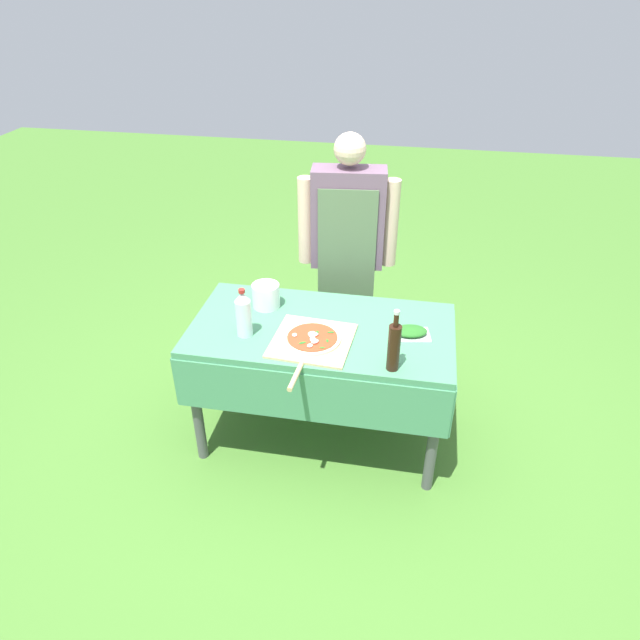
% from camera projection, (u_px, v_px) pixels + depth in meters
% --- Properties ---
extents(ground_plane, '(12.00, 12.00, 0.00)m').
position_uv_depth(ground_plane, '(321.00, 432.00, 3.27)').
color(ground_plane, '#477A2D').
extents(prep_table, '(1.34, 0.72, 0.73)m').
position_uv_depth(prep_table, '(322.00, 344.00, 2.94)').
color(prep_table, '#478960').
rests_on(prep_table, ground).
extents(person_cook, '(0.57, 0.23, 1.53)m').
position_uv_depth(person_cook, '(347.00, 242.00, 3.33)').
color(person_cook, '#333D56').
rests_on(person_cook, ground).
extents(pizza_on_peel, '(0.40, 0.59, 0.05)m').
position_uv_depth(pizza_on_peel, '(312.00, 341.00, 2.76)').
color(pizza_on_peel, '#D1B27F').
rests_on(pizza_on_peel, prep_table).
extents(oil_bottle, '(0.06, 0.06, 0.31)m').
position_uv_depth(oil_bottle, '(394.00, 346.00, 2.52)').
color(oil_bottle, black).
rests_on(oil_bottle, prep_table).
extents(water_bottle, '(0.08, 0.08, 0.26)m').
position_uv_depth(water_bottle, '(244.00, 314.00, 2.76)').
color(water_bottle, silver).
rests_on(water_bottle, prep_table).
extents(herb_container, '(0.21, 0.16, 0.04)m').
position_uv_depth(herb_container, '(411.00, 332.00, 2.81)').
color(herb_container, silver).
rests_on(herb_container, prep_table).
extents(mixing_tub, '(0.15, 0.15, 0.13)m').
position_uv_depth(mixing_tub, '(266.00, 296.00, 3.02)').
color(mixing_tub, silver).
rests_on(mixing_tub, prep_table).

